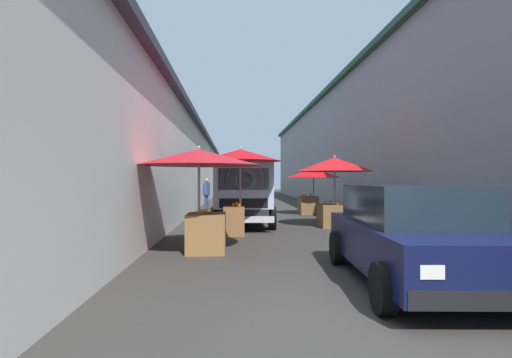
{
  "coord_description": "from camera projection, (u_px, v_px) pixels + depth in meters",
  "views": [
    {
      "loc": [
        -3.68,
        1.73,
        1.53
      ],
      "look_at": [
        12.12,
        0.83,
        1.56
      ],
      "focal_mm": 27.46,
      "sensor_mm": 36.0,
      "label": 1
    }
  ],
  "objects": [
    {
      "name": "vendor_by_crates",
      "position": [
        206.0,
        192.0,
        18.81
      ],
      "size": [
        0.63,
        0.3,
        1.61
      ],
      "color": "navy",
      "rests_on": "ground"
    },
    {
      "name": "hatchback_car",
      "position": [
        413.0,
        233.0,
        5.8
      ],
      "size": [
        4.01,
        2.13,
        1.45
      ],
      "color": "#0F1438",
      "rests_on": "ground"
    },
    {
      "name": "fruit_stall_near_right",
      "position": [
        239.0,
        167.0,
        10.77
      ],
      "size": [
        2.28,
        2.28,
        2.45
      ],
      "color": "#9E9EA3",
      "rests_on": "ground"
    },
    {
      "name": "building_right_concrete",
      "position": [
        407.0,
        144.0,
        19.91
      ],
      "size": [
        49.8,
        7.5,
        6.68
      ],
      "color": "gray",
      "rests_on": "ground"
    },
    {
      "name": "fruit_stall_mid_lane",
      "position": [
        334.0,
        171.0,
        12.77
      ],
      "size": [
        2.51,
        2.51,
        2.34
      ],
      "color": "#9E9EA3",
      "rests_on": "ground"
    },
    {
      "name": "building_left_whitewash",
      "position": [
        124.0,
        165.0,
        19.09
      ],
      "size": [
        49.8,
        7.5,
        4.51
      ],
      "color": "silver",
      "rests_on": "ground"
    },
    {
      "name": "parked_scooter",
      "position": [
        236.0,
        205.0,
        17.11
      ],
      "size": [
        1.67,
        0.56,
        1.14
      ],
      "color": "black",
      "rests_on": "ground"
    },
    {
      "name": "delivery_truck",
      "position": [
        244.0,
        195.0,
        12.66
      ],
      "size": [
        4.97,
        2.08,
        2.08
      ],
      "color": "black",
      "rests_on": "ground"
    },
    {
      "name": "fruit_stall_far_left",
      "position": [
        312.0,
        179.0,
        17.32
      ],
      "size": [
        2.44,
        2.44,
        2.14
      ],
      "color": "#9E9EA3",
      "rests_on": "ground"
    },
    {
      "name": "fruit_stall_far_right",
      "position": [
        200.0,
        173.0,
        8.23
      ],
      "size": [
        2.59,
        2.59,
        2.25
      ],
      "color": "#9E9EA3",
      "rests_on": "ground"
    },
    {
      "name": "ground",
      "position": [
        273.0,
        214.0,
        17.25
      ],
      "size": [
        90.0,
        90.0,
        0.0
      ],
      "primitive_type": "plane",
      "color": "#33302D"
    }
  ]
}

